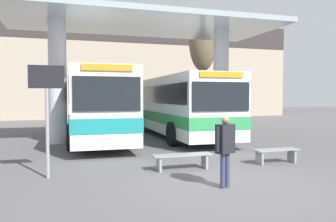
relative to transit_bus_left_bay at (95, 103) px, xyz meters
name	(u,v)px	position (x,y,z in m)	size (l,w,h in m)	color
ground_plane	(224,183)	(2.33, -10.05, -1.83)	(100.00, 100.00, 0.00)	#565456
townhouse_backdrop	(107,60)	(2.33, 15.19, 3.93)	(40.00, 0.58, 9.89)	tan
station_canopy	(145,40)	(2.33, -1.46, 3.09)	(13.23, 5.77, 5.88)	silver
transit_bus_left_bay	(95,103)	(0.00, 0.00, 0.00)	(2.82, 12.45, 3.27)	white
transit_bus_center_bay	(176,104)	(4.28, -0.38, -0.07)	(2.88, 11.21, 3.13)	white
waiting_bench_near_pillar	(276,153)	(5.07, -8.30, -1.49)	(1.51, 0.44, 0.46)	gray
waiting_bench_mid_platform	(182,158)	(1.87, -8.30, -1.49)	(1.78, 0.44, 0.46)	gray
info_sign_platform	(47,98)	(-1.86, -8.22, 0.28)	(0.90, 0.09, 2.96)	gray
pedestrian_waiting	(225,144)	(2.20, -10.39, -0.80)	(0.61, 0.39, 1.69)	#333856
poplar_tree_behind_left	(203,42)	(8.44, 5.75, 4.42)	(2.10, 2.10, 8.69)	#473A2B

